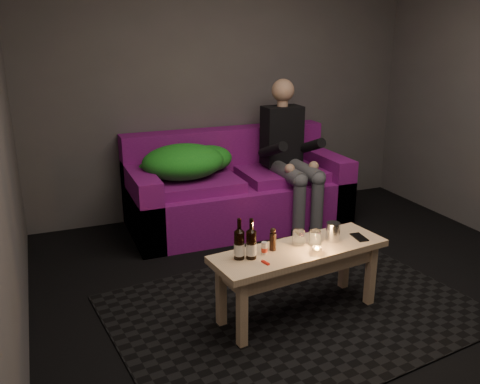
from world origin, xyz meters
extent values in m
plane|color=black|center=(0.00, 0.00, 0.00)|extent=(4.50, 4.50, 0.00)
plane|color=#4C4A4C|center=(0.00, 2.25, 1.30)|extent=(4.00, 0.00, 4.00)
cube|color=black|center=(-0.31, 0.13, 0.01)|extent=(2.59, 2.03, 0.01)
cube|color=#700F6E|center=(-0.06, 1.77, 0.22)|extent=(2.08, 0.94, 0.44)
cube|color=#700F6E|center=(-0.06, 2.12, 0.67)|extent=(2.08, 0.23, 0.46)
cube|color=#700F6E|center=(-1.00, 1.77, 0.32)|extent=(0.21, 0.94, 0.65)
cube|color=#700F6E|center=(0.87, 1.77, 0.32)|extent=(0.21, 0.94, 0.65)
cube|color=#700F6E|center=(-0.50, 1.72, 0.48)|extent=(0.78, 0.62, 0.10)
cube|color=#700F6E|center=(0.37, 1.72, 0.48)|extent=(0.78, 0.62, 0.10)
ellipsoid|color=#178225|center=(-0.60, 1.77, 0.69)|extent=(0.75, 0.58, 0.31)
ellipsoid|color=#178225|center=(-0.31, 1.92, 0.66)|extent=(0.46, 0.37, 0.25)
ellipsoid|color=#178225|center=(-0.83, 1.89, 0.61)|extent=(0.33, 0.27, 0.17)
cube|color=black|center=(0.42, 1.82, 0.84)|extent=(0.37, 0.23, 0.57)
sphere|color=tan|center=(0.42, 1.82, 1.28)|extent=(0.22, 0.22, 0.22)
cylinder|color=#45474E|center=(0.33, 1.50, 0.55)|extent=(0.15, 0.52, 0.15)
cylinder|color=#45474E|center=(0.51, 1.50, 0.55)|extent=(0.15, 0.52, 0.15)
cylinder|color=#45474E|center=(0.33, 1.25, 0.27)|extent=(0.11, 0.11, 0.53)
cylinder|color=#45474E|center=(0.51, 1.25, 0.27)|extent=(0.11, 0.11, 0.53)
cube|color=black|center=(0.33, 1.19, 0.03)|extent=(0.09, 0.23, 0.06)
cube|color=black|center=(0.51, 1.19, 0.03)|extent=(0.09, 0.23, 0.06)
cube|color=tan|center=(-0.31, 0.08, 0.47)|extent=(1.23, 0.53, 0.04)
cube|color=tan|center=(-0.31, 0.08, 0.39)|extent=(1.07, 0.42, 0.11)
cube|color=tan|center=(-0.80, -0.12, 0.22)|extent=(0.06, 0.06, 0.44)
cube|color=tan|center=(-0.83, 0.15, 0.22)|extent=(0.06, 0.06, 0.44)
cube|color=tan|center=(0.22, 0.01, 0.22)|extent=(0.06, 0.06, 0.44)
cube|color=tan|center=(0.18, 0.28, 0.22)|extent=(0.06, 0.06, 0.44)
cylinder|color=black|center=(-0.73, 0.08, 0.58)|extent=(0.06, 0.06, 0.18)
cylinder|color=white|center=(-0.73, 0.08, 0.55)|extent=(0.07, 0.07, 0.08)
cone|color=black|center=(-0.73, 0.08, 0.68)|extent=(0.06, 0.06, 0.03)
cylinder|color=black|center=(-0.73, 0.08, 0.71)|extent=(0.02, 0.02, 0.08)
cylinder|color=black|center=(-0.66, 0.06, 0.58)|extent=(0.06, 0.06, 0.18)
cylinder|color=white|center=(-0.66, 0.06, 0.55)|extent=(0.07, 0.07, 0.07)
cone|color=black|center=(-0.66, 0.06, 0.68)|extent=(0.06, 0.06, 0.03)
cylinder|color=black|center=(-0.66, 0.06, 0.71)|extent=(0.02, 0.02, 0.08)
cylinder|color=silver|center=(-0.56, 0.08, 0.53)|extent=(0.05, 0.05, 0.08)
cylinder|color=black|center=(-0.49, 0.12, 0.55)|extent=(0.05, 0.05, 0.11)
cylinder|color=white|center=(-0.29, 0.13, 0.54)|extent=(0.10, 0.10, 0.10)
cylinder|color=white|center=(-0.25, -0.03, 0.51)|extent=(0.06, 0.06, 0.04)
sphere|color=orange|center=(-0.25, -0.03, 0.52)|extent=(0.02, 0.02, 0.02)
cylinder|color=white|center=(-0.20, 0.08, 0.54)|extent=(0.11, 0.11, 0.10)
cylinder|color=silver|center=(-0.05, 0.10, 0.55)|extent=(0.10, 0.10, 0.13)
cube|color=black|center=(0.15, 0.08, 0.49)|extent=(0.09, 0.15, 0.01)
cube|color=red|center=(-0.61, -0.05, 0.49)|extent=(0.03, 0.07, 0.01)
camera|label=1|loc=(-1.80, -2.58, 1.85)|focal=38.00mm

